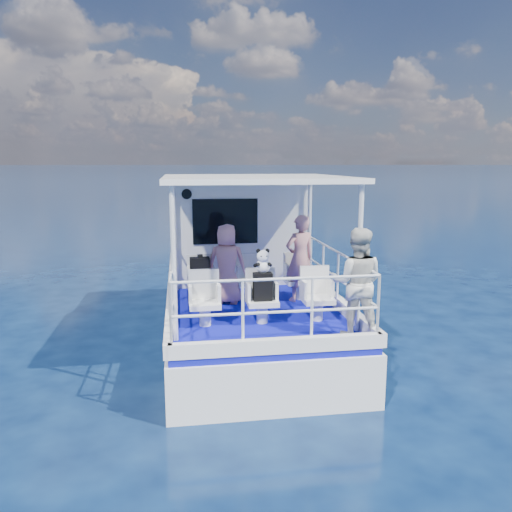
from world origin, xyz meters
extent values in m
plane|color=#071535|center=(0.00, 0.00, 0.00)|extent=(2000.00, 2000.00, 0.00)
cube|color=white|center=(0.00, 1.00, 0.00)|extent=(3.00, 7.00, 1.60)
cube|color=#090A7E|center=(0.00, 1.00, 0.85)|extent=(2.90, 6.90, 0.10)
cube|color=white|center=(0.00, 2.30, 2.00)|extent=(2.85, 2.00, 2.20)
cube|color=white|center=(0.00, -0.20, 3.14)|extent=(3.00, 3.20, 0.08)
cylinder|color=white|center=(-1.35, -1.70, 2.00)|extent=(0.07, 0.07, 2.20)
cylinder|color=white|center=(1.35, -1.70, 2.00)|extent=(0.07, 0.07, 2.20)
cylinder|color=white|center=(-1.35, 1.20, 2.00)|extent=(0.07, 0.07, 2.20)
cylinder|color=white|center=(1.35, 1.20, 2.00)|extent=(0.07, 0.07, 2.20)
cube|color=silver|center=(-0.90, 0.20, 1.09)|extent=(0.48, 0.46, 0.38)
cube|color=silver|center=(0.00, 0.20, 1.09)|extent=(0.48, 0.46, 0.38)
cube|color=silver|center=(0.90, 0.20, 1.09)|extent=(0.48, 0.46, 0.38)
cube|color=silver|center=(-0.90, -1.10, 1.09)|extent=(0.48, 0.46, 0.38)
cube|color=silver|center=(0.00, -1.10, 1.09)|extent=(0.48, 0.46, 0.38)
cube|color=silver|center=(0.90, -1.10, 1.09)|extent=(0.48, 0.46, 0.38)
imported|color=#D88C8D|center=(-0.44, 0.12, 1.62)|extent=(0.61, 0.50, 1.44)
imported|color=#CF8686|center=(0.89, 0.08, 1.69)|extent=(0.66, 0.53, 1.58)
imported|color=silver|center=(1.25, -1.89, 1.70)|extent=(0.94, 0.84, 1.59)
cube|color=black|center=(-0.92, 0.17, 1.51)|extent=(0.35, 0.20, 0.46)
cube|color=black|center=(0.00, -1.15, 1.50)|extent=(0.29, 0.16, 0.44)
cube|color=black|center=(-0.91, 0.18, 1.77)|extent=(0.09, 0.06, 0.06)
camera|label=1|loc=(-1.25, -8.59, 3.39)|focal=35.00mm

